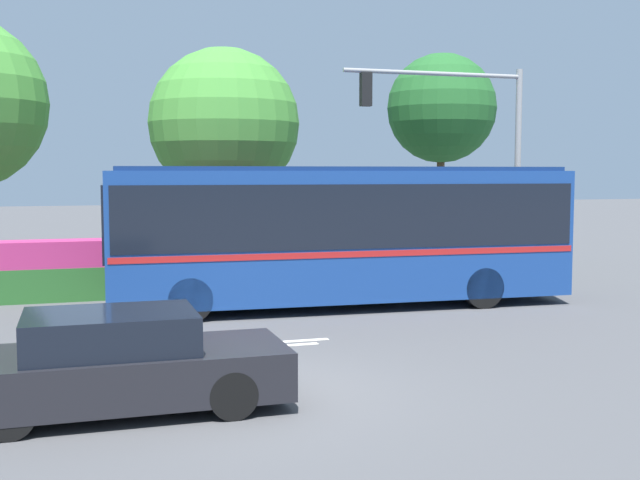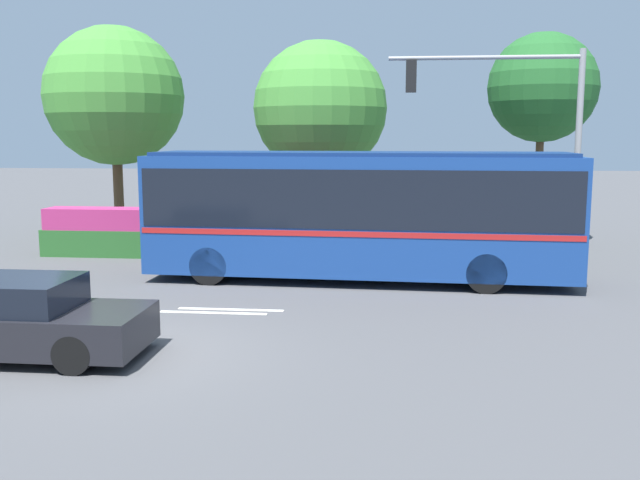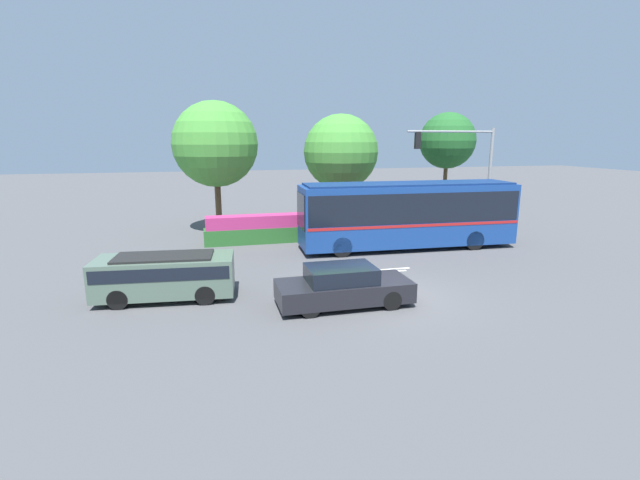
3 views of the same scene
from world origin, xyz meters
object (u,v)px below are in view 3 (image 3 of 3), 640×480
at_px(sedan_foreground, 343,287).
at_px(street_tree_right, 447,141).
at_px(street_tree_centre, 341,152).
at_px(suv_left_lane, 165,273).
at_px(street_tree_left, 215,144).
at_px(city_bus, 408,211).
at_px(traffic_light_pole, 468,164).

relative_size(sedan_foreground, street_tree_right, 0.62).
height_order(sedan_foreground, street_tree_centre, street_tree_centre).
relative_size(suv_left_lane, street_tree_right, 0.66).
xyz_separation_m(suv_left_lane, street_tree_right, (17.75, 12.04, 4.57)).
distance_m(street_tree_left, street_tree_right, 15.50).
height_order(city_bus, traffic_light_pole, traffic_light_pole).
distance_m(traffic_light_pole, street_tree_right, 5.34).
bearing_deg(street_tree_left, traffic_light_pole, -19.60).
height_order(city_bus, suv_left_lane, city_bus).
relative_size(traffic_light_pole, street_tree_right, 0.84).
bearing_deg(street_tree_right, traffic_light_pole, -105.82).
bearing_deg(suv_left_lane, city_bus, 28.66).
relative_size(street_tree_left, street_tree_centre, 1.10).
bearing_deg(traffic_light_pole, sedan_foreground, 41.70).
xyz_separation_m(city_bus, street_tree_right, (6.06, 7.02, 3.56)).
bearing_deg(sedan_foreground, street_tree_left, 104.88).
bearing_deg(street_tree_centre, traffic_light_pole, -35.33).
bearing_deg(sedan_foreground, suv_left_lane, 160.21).
height_order(city_bus, sedan_foreground, city_bus).
xyz_separation_m(sedan_foreground, street_tree_left, (-3.73, 14.25, 4.66)).
xyz_separation_m(street_tree_left, street_tree_right, (15.50, -0.03, 0.20)).
bearing_deg(city_bus, street_tree_centre, -73.12).
distance_m(traffic_light_pole, street_tree_centre, 7.79).
height_order(traffic_light_pole, street_tree_left, street_tree_left).
xyz_separation_m(city_bus, suv_left_lane, (-11.69, -5.02, -1.02)).
bearing_deg(suv_left_lane, street_tree_left, 84.88).
relative_size(city_bus, sedan_foreground, 2.47).
bearing_deg(street_tree_left, street_tree_right, -0.12).
bearing_deg(street_tree_right, suv_left_lane, -145.85).
height_order(traffic_light_pole, street_tree_centre, street_tree_centre).
distance_m(suv_left_lane, street_tree_left, 13.04).
bearing_deg(street_tree_left, suv_left_lane, -100.56).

